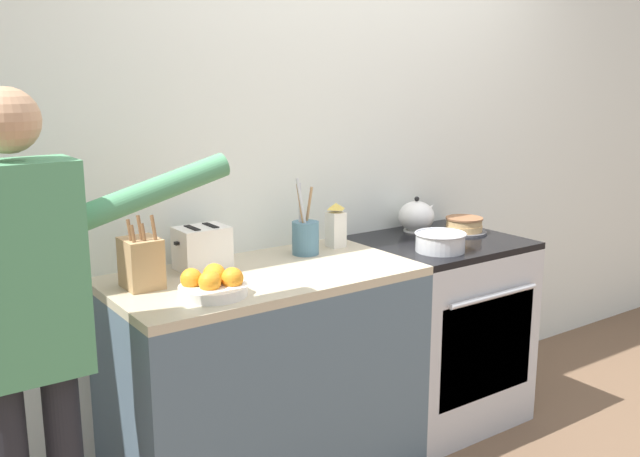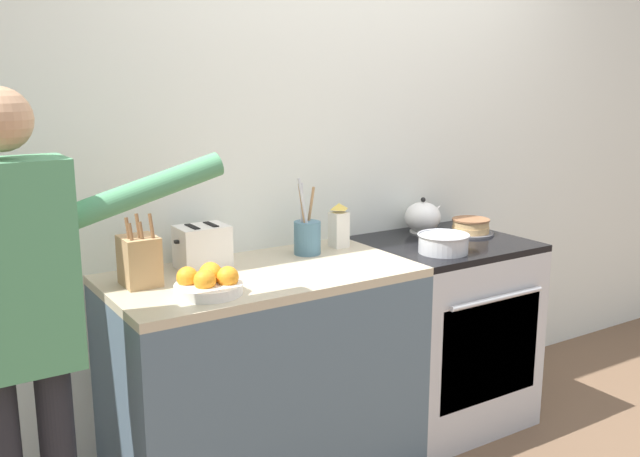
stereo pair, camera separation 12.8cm
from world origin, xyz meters
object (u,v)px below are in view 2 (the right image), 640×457
Objects in this scene: layer_cake at (471,227)px; toaster at (202,247)px; tea_kettle at (423,217)px; knife_block at (139,260)px; mixing_bowl at (443,243)px; utensil_crock at (307,236)px; milk_carton at (339,226)px; person_baker at (21,309)px; stove_range at (442,331)px; fruit_bowl at (208,282)px.

layer_cake is 1.34m from toaster.
tea_kettle is 1.46m from knife_block.
layer_cake is 0.81× the size of knife_block.
mixing_bowl is 1.05× the size of toaster.
utensil_crock is at bearing -175.33° from tea_kettle.
milk_carton is (-0.32, 0.33, 0.05)m from mixing_bowl.
layer_cake is at bearing -6.42° from toaster.
toaster reaches higher than mixing_bowl.
layer_cake is 0.66× the size of utensil_crock.
layer_cake is 2.10m from person_baker.
milk_carton is at bearing -176.97° from tea_kettle.
milk_carton is at bearing 168.51° from layer_cake.
knife_block is (-1.62, 0.05, 0.06)m from layer_cake.
stove_range is at bearing -99.59° from tea_kettle.
layer_cake is at bearing 10.61° from stove_range.
stove_range is at bearing 4.98° from person_baker.
layer_cake is at bearing -11.49° from milk_carton.
mixing_bowl is at bearing -45.75° from milk_carton.
milk_carton is at bearing 134.25° from mixing_bowl.
knife_block is 0.95m from milk_carton.
stove_range is at bearing -3.50° from knife_block.
tea_kettle reaches higher than stove_range.
mixing_bowl is at bearing -10.93° from knife_block.
person_baker is (-0.64, -0.07, 0.04)m from fruit_bowl.
tea_kettle is at bearing 14.90° from fruit_bowl.
layer_cake is at bearing 7.01° from fruit_bowl.
toaster is at bearing 178.96° from milk_carton.
tea_kettle is 0.70m from utensil_crock.
milk_carton is 0.12× the size of person_baker.
stove_range is 4.02× the size of layer_cake.
knife_block reaches higher than tea_kettle.
toaster is (-0.47, 0.04, 0.01)m from utensil_crock.
layer_cake is 0.87m from utensil_crock.
knife_block is 0.81× the size of utensil_crock.
knife_block reaches higher than toaster.
milk_carton is at bearing 9.19° from utensil_crock.
toaster reaches higher than stove_range.
toaster is (0.12, 0.33, 0.05)m from fruit_bowl.
tea_kettle is 0.13× the size of person_baker.
tea_kettle is at bearing 134.30° from layer_cake.
fruit_bowl is (-1.29, -0.34, -0.03)m from tea_kettle.
knife_block is 1.11× the size of fruit_bowl.
tea_kettle is (0.03, 0.20, 0.52)m from stove_range.
layer_cake is 0.91× the size of fruit_bowl.
utensil_crock is (0.76, 0.06, -0.01)m from knife_block.
tea_kettle is (-0.16, 0.16, 0.04)m from layer_cake.
fruit_bowl is 0.64m from person_baker.
knife_block reaches higher than stove_range.
layer_cake is at bearing -1.79° from knife_block.
layer_cake is 0.97× the size of mixing_bowl.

